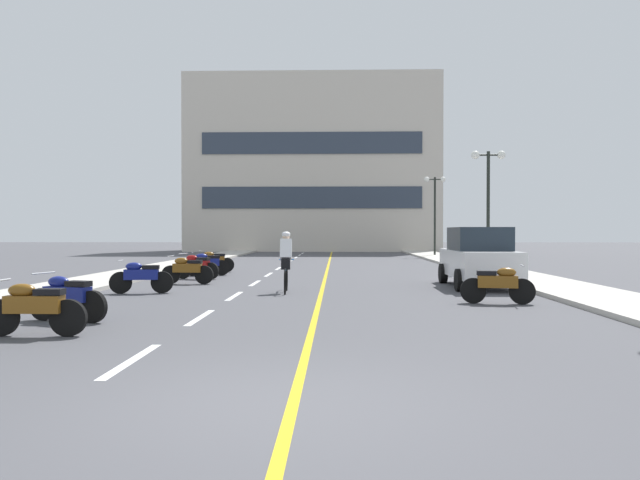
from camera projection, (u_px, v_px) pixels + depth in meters
name	position (u px, v px, depth m)	size (l,w,h in m)	color
ground_plane	(321.00, 270.00, 26.93)	(140.00, 140.00, 0.00)	#47474C
curb_left	(177.00, 265.00, 30.12)	(2.40, 72.00, 0.12)	#B7B2A8
curb_right	(471.00, 265.00, 29.73)	(2.40, 72.00, 0.12)	#B7B2A8
lane_dash_0	(132.00, 360.00, 7.99)	(0.14, 2.20, 0.01)	silver
lane_dash_1	(200.00, 317.00, 11.99)	(0.14, 2.20, 0.01)	silver
lane_dash_2	(234.00, 296.00, 15.99)	(0.14, 2.20, 0.01)	silver
lane_dash_3	(255.00, 283.00, 19.99)	(0.14, 2.20, 0.01)	silver
lane_dash_4	(269.00, 275.00, 23.98)	(0.14, 2.20, 0.01)	silver
lane_dash_5	(278.00, 268.00, 27.98)	(0.14, 2.20, 0.01)	silver
lane_dash_6	(286.00, 264.00, 31.98)	(0.14, 2.20, 0.01)	silver
lane_dash_7	(291.00, 260.00, 35.98)	(0.14, 2.20, 0.01)	silver
lane_dash_8	(296.00, 257.00, 39.98)	(0.14, 2.20, 0.01)	silver
lane_dash_9	(300.00, 255.00, 43.98)	(0.14, 2.20, 0.01)	silver
lane_dash_10	(303.00, 253.00, 47.97)	(0.14, 2.20, 0.01)	silver
lane_dash_11	(305.00, 251.00, 51.97)	(0.14, 2.20, 0.01)	silver
centre_line_yellow	(328.00, 266.00, 29.92)	(0.12, 66.00, 0.01)	gold
office_building	(313.00, 165.00, 54.05)	(21.81, 6.52, 15.11)	beige
street_lamp_mid	(488.00, 182.00, 25.99)	(1.46, 0.36, 5.01)	black
street_lamp_far	(435.00, 198.00, 41.42)	(1.46, 0.36, 5.29)	black
parked_car_near	(479.00, 257.00, 18.60)	(1.94, 4.21, 1.82)	black
motorcycle_0	(33.00, 307.00, 9.83)	(1.70, 0.60, 0.92)	black
motorcycle_1	(67.00, 296.00, 11.44)	(1.66, 0.72, 0.92)	black
motorcycle_2	(498.00, 284.00, 14.25)	(1.69, 0.60, 0.92)	black
motorcycle_3	(141.00, 276.00, 16.65)	(1.70, 0.60, 0.92)	black
motorcycle_4	(187.00, 269.00, 19.65)	(1.70, 0.60, 0.92)	black
motorcycle_5	(197.00, 266.00, 21.73)	(1.67, 0.71, 0.92)	black
motorcycle_6	(207.00, 263.00, 23.34)	(1.66, 0.75, 0.92)	black
motorcycle_7	(213.00, 261.00, 25.45)	(1.70, 0.60, 0.92)	black
cyclist_rider	(286.00, 260.00, 16.97)	(0.42, 1.77, 1.71)	black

